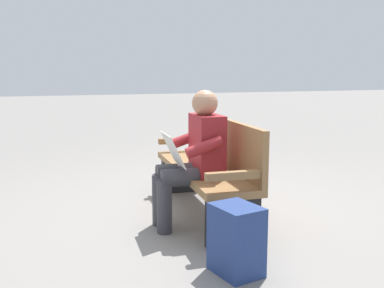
# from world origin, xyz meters

# --- Properties ---
(ground_plane) EXTENTS (40.00, 40.00, 0.00)m
(ground_plane) POSITION_xyz_m (0.00, 0.00, 0.00)
(ground_plane) COLOR gray
(bench_near) EXTENTS (1.82, 0.56, 0.90)m
(bench_near) POSITION_xyz_m (-0.00, -0.07, 0.46)
(bench_near) COLOR olive
(bench_near) RESTS_ON ground
(person_seated) EXTENTS (0.58, 0.59, 1.18)m
(person_seated) POSITION_xyz_m (-0.28, 0.17, 0.63)
(person_seated) COLOR maroon
(person_seated) RESTS_ON ground
(backpack) EXTENTS (0.38, 0.35, 0.47)m
(backpack) POSITION_xyz_m (-1.24, 0.20, 0.23)
(backpack) COLOR navy
(backpack) RESTS_ON ground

